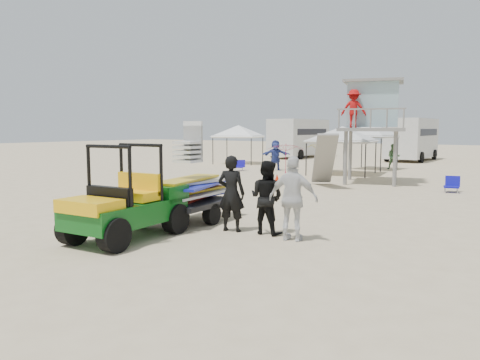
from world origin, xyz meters
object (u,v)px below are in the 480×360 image
Objects in this scene: utility_cart at (124,196)px; surf_trailer at (192,186)px; man_left at (231,193)px; lifeguard_tower at (372,109)px.

utility_cart is 2.34m from surf_trailer.
lifeguard_tower is at bearing -102.24° from man_left.
lifeguard_tower is at bearing 86.06° from surf_trailer.
man_left is at bearing 53.23° from utility_cart.
man_left is at bearing -86.58° from lifeguard_tower.
utility_cart is at bearing -93.31° from lifeguard_tower.
lifeguard_tower is (0.80, 11.65, 2.43)m from surf_trailer.
utility_cart is 0.63× the size of lifeguard_tower.
lifeguard_tower is (-0.71, 11.95, 2.47)m from man_left.
utility_cart is at bearing -90.15° from surf_trailer.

